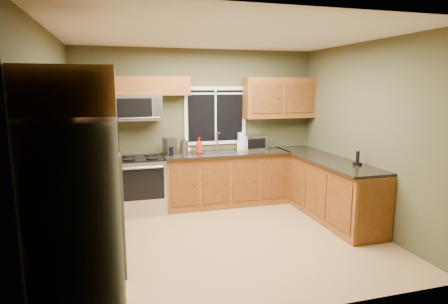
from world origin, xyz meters
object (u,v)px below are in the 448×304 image
toaster_oven (254,142)px  soap_bottle_a (199,145)px  microwave (138,107)px  kettle (184,146)px  paper_towel_roll (241,141)px  range (141,185)px  coffee_maker (170,147)px  refrigerator (79,221)px  cordless_phone (357,161)px  soap_bottle_b (240,145)px  soap_bottle_c (187,148)px

toaster_oven → soap_bottle_a: 1.03m
microwave → kettle: bearing=-3.2°
microwave → paper_towel_roll: bearing=0.7°
range → kettle: 0.95m
microwave → toaster_oven: size_ratio=1.66×
toaster_oven → kettle: (-1.28, -0.05, -0.01)m
coffee_maker → kettle: 0.26m
toaster_oven → refrigerator: bearing=-132.8°
refrigerator → cordless_phone: (3.67, 1.21, 0.10)m
microwave → coffee_maker: size_ratio=2.70×
soap_bottle_b → toaster_oven: bearing=-1.3°
range → soap_bottle_a: size_ratio=3.43×
cordless_phone → refrigerator: bearing=-161.7°
microwave → soap_bottle_a: bearing=-6.1°
range → soap_bottle_c: 0.98m
soap_bottle_a → cordless_phone: (1.99, -1.59, -0.07)m
paper_towel_roll → soap_bottle_b: paper_towel_roll is taller
paper_towel_roll → cordless_phone: paper_towel_roll is taller
toaster_oven → kettle: bearing=-177.7°
soap_bottle_c → cordless_phone: cordless_phone is taller
toaster_oven → paper_towel_roll: 0.23m
microwave → soap_bottle_b: bearing=0.5°
range → microwave: microwave is taller
range → kettle: (0.74, 0.09, 0.59)m
microwave → refrigerator: bearing=-103.3°
microwave → toaster_oven: (2.02, 0.01, -0.66)m
toaster_oven → soap_bottle_c: size_ratio=3.03×
soap_bottle_b → cordless_phone: 2.11m
paper_towel_roll → soap_bottle_c: bearing=-178.5°
coffee_maker → soap_bottle_c: coffee_maker is taller
cordless_phone → soap_bottle_a: bearing=141.5°
soap_bottle_b → microwave: bearing=-179.5°
soap_bottle_b → soap_bottle_c: bearing=-178.7°
refrigerator → microwave: bearing=76.7°
soap_bottle_a → soap_bottle_b: (0.76, 0.12, -0.04)m
microwave → cordless_phone: microwave is taller
microwave → kettle: 1.00m
soap_bottle_c → kettle: bearing=-149.0°
refrigerator → soap_bottle_a: (1.68, 2.80, 0.18)m
soap_bottle_a → soap_bottle_b: size_ratio=1.39×
coffee_maker → soap_bottle_a: coffee_maker is taller
kettle → soap_bottle_c: kettle is taller
kettle → soap_bottle_a: 0.26m
kettle → soap_bottle_c: (0.06, 0.04, -0.05)m
paper_towel_roll → cordless_phone: (1.19, -1.71, -0.09)m
range → coffee_maker: 0.78m
refrigerator → paper_towel_roll: (2.47, 2.93, 0.19)m
soap_bottle_b → soap_bottle_c: 0.95m
coffee_maker → soap_bottle_c: 0.34m
coffee_maker → soap_bottle_b: 1.27m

